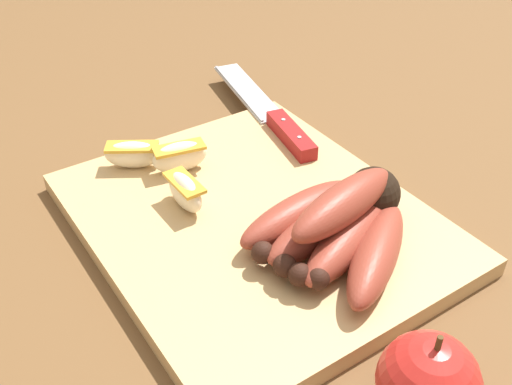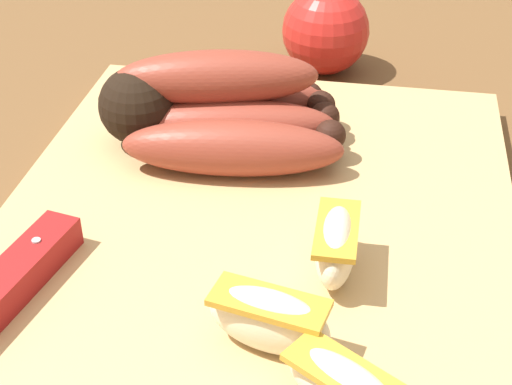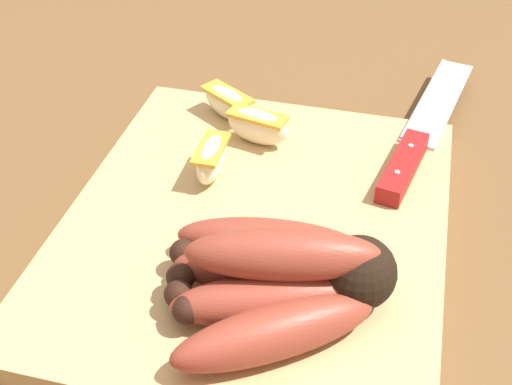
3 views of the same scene
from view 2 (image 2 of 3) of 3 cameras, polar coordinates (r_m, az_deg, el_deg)
name	(u,v)px [view 2 (image 2 of 3)]	position (r m, az deg, el deg)	size (l,w,h in m)	color
ground_plane	(283,241)	(0.49, 2.01, -3.58)	(6.00, 6.00, 0.00)	brown
cutting_board	(257,225)	(0.49, 0.06, -2.42)	(0.38, 0.32, 0.02)	tan
banana_bunch	(218,108)	(0.55, -2.80, 6.18)	(0.17, 0.17, 0.07)	black
apple_wedge_near	(336,246)	(0.43, 5.86, -3.88)	(0.06, 0.02, 0.04)	#F4E5C1
apple_wedge_middle	(269,319)	(0.38, 0.95, -9.26)	(0.03, 0.07, 0.04)	#F4E5C1
whole_apple	(322,30)	(0.69, 4.82, 11.73)	(0.08, 0.08, 0.09)	red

